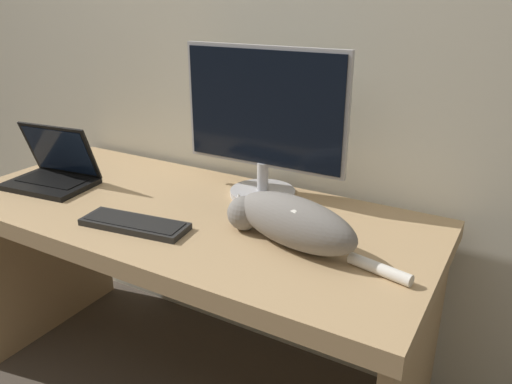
{
  "coord_description": "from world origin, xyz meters",
  "views": [
    {
      "loc": [
        0.97,
        -0.84,
        1.42
      ],
      "look_at": [
        0.3,
        0.33,
        0.88
      ],
      "focal_mm": 35.0,
      "sensor_mm": 36.0,
      "label": 1
    }
  ],
  "objects_px": {
    "external_keyboard": "(135,224)",
    "laptop": "(53,173)",
    "monitor": "(263,121)",
    "cat": "(290,220)"
  },
  "relations": [
    {
      "from": "external_keyboard",
      "to": "laptop",
      "type": "bearing_deg",
      "value": 158.06
    },
    {
      "from": "monitor",
      "to": "cat",
      "type": "relative_size",
      "value": 1.04
    },
    {
      "from": "laptop",
      "to": "external_keyboard",
      "type": "xyz_separation_m",
      "value": [
        0.52,
        -0.13,
        -0.03
      ]
    },
    {
      "from": "cat",
      "to": "laptop",
      "type": "bearing_deg",
      "value": -166.52
    },
    {
      "from": "laptop",
      "to": "cat",
      "type": "relative_size",
      "value": 0.57
    },
    {
      "from": "monitor",
      "to": "laptop",
      "type": "bearing_deg",
      "value": -157.57
    },
    {
      "from": "laptop",
      "to": "cat",
      "type": "xyz_separation_m",
      "value": [
        0.99,
        0.01,
        0.03
      ]
    },
    {
      "from": "monitor",
      "to": "cat",
      "type": "height_order",
      "value": "monitor"
    },
    {
      "from": "monitor",
      "to": "external_keyboard",
      "type": "xyz_separation_m",
      "value": [
        -0.21,
        -0.43,
        -0.26
      ]
    },
    {
      "from": "monitor",
      "to": "external_keyboard",
      "type": "distance_m",
      "value": 0.55
    }
  ]
}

